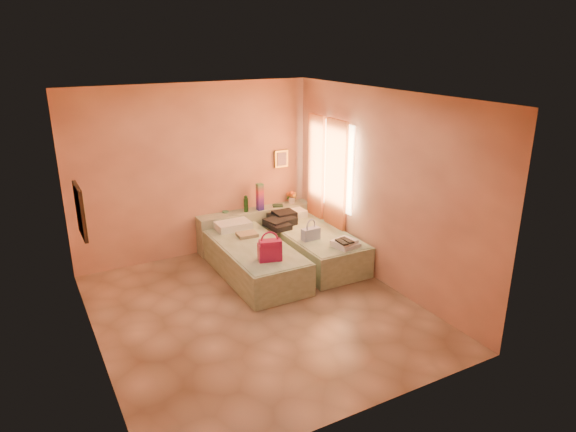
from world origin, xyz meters
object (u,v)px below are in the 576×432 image
Objects in this scene: green_book at (278,206)px; towel_stack at (346,243)px; bed_left at (255,261)px; blue_handbag at (311,234)px; bed_right at (313,246)px; water_bottle at (246,204)px; flower_vase at (292,196)px; headboard_ledge at (256,227)px; magenta_handbag at (270,250)px.

towel_stack is (0.21, -1.78, -0.11)m from green_book.
blue_handbag reaches higher than bed_left.
bed_right is 7.46× the size of water_bottle.
flower_vase is 0.88× the size of blue_handbag.
flower_vase is 1.43m from blue_handbag.
bed_left is 1.27m from water_bottle.
blue_handbag reaches higher than headboard_ledge.
headboard_ledge is 8.01× the size of flower_vase.
flower_vase is (0.92, 0.05, -0.01)m from water_bottle.
green_book is 1.95m from magenta_handbag.
water_bottle reaches higher than bed_left.
headboard_ledge reaches higher than bed_right.
flower_vase is at bearing 79.49° from bed_right.
towel_stack is at bearing -65.49° from water_bottle.
green_book reaches higher than headboard_ledge.
bed_right is 11.41× the size of green_book.
bed_left is 6.21× the size of magenta_handbag.
water_bottle is at bearing 91.42° from magenta_handbag.
headboard_ledge reaches higher than bed_left.
headboard_ledge is at bearing 85.99° from magenta_handbag.
magenta_handbag is (-1.00, -1.67, -0.01)m from green_book.
bed_left is 6.89× the size of blue_handbag.
headboard_ledge is 6.37× the size of magenta_handbag.
water_bottle is 1.53× the size of green_book.
magenta_handbag is 1.11× the size of blue_handbag.
magenta_handbag is 0.98m from blue_handbag.
blue_handbag is (-0.21, -0.28, 0.34)m from bed_right.
bed_right is at bearing -63.07° from green_book.
magenta_handbag is 0.92× the size of towel_stack.
magenta_handbag is at bearing -127.21° from flower_vase.
bed_right is at bearing 4.34° from bed_left.
water_bottle is 0.61m from green_book.
headboard_ledge is 11.70× the size of green_book.
bed_right is 0.83m from towel_stack.
bed_left is 1.08m from bed_right.
green_book is 0.60× the size of blue_handbag.
blue_handbag is at bearing -12.79° from bed_left.
headboard_ledge is 1.18m from bed_right.
flower_vase is at bearing 67.59° from magenta_handbag.
towel_stack is (1.18, -0.69, 0.30)m from bed_left.
magenta_handbag reaches higher than bed_right.
flower_vase is at bearing 32.33° from green_book.
flower_vase reaches higher than bed_left.
magenta_handbag reaches higher than green_book.
flower_vase is 2.18m from magenta_handbag.
green_book is 1.79m from towel_stack.
flower_vase reaches higher than headboard_ledge.
magenta_handbag is at bearing -103.38° from water_bottle.
magenta_handbag is (-1.32, -1.73, -0.13)m from flower_vase.
water_bottle is 0.83× the size of magenta_handbag.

